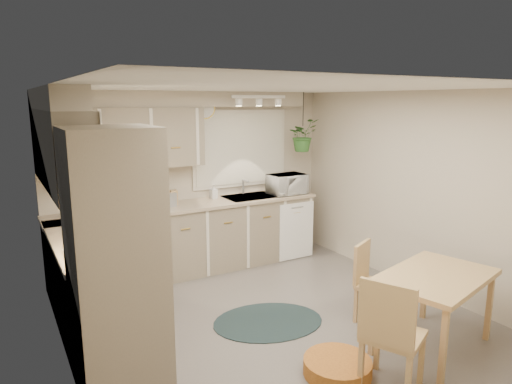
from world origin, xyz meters
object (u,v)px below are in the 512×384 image
dining_table (433,311)px  pet_bed (337,367)px  chair_left (394,332)px  chair_back (377,284)px  microwave (287,182)px  braided_rug (268,321)px

dining_table → pet_bed: size_ratio=1.98×
dining_table → chair_left: 0.84m
chair_back → microwave: 2.33m
braided_rug → pet_bed: (0.02, -1.09, 0.06)m
dining_table → microwave: 2.95m
chair_left → pet_bed: (-0.26, 0.35, -0.42)m
dining_table → chair_left: bearing=-162.0°
chair_left → braided_rug: chair_left is taller
braided_rug → microwave: size_ratio=2.19×
pet_bed → microwave: 3.22m
dining_table → chair_back: bearing=96.6°
chair_back → microwave: microwave is taller
microwave → chair_left: bearing=-111.9°
microwave → chair_back: bearing=-101.8°
dining_table → braided_rug: bearing=132.2°
chair_left → chair_back: chair_left is taller
chair_left → microwave: size_ratio=1.83×
microwave → dining_table: bearing=-98.4°
pet_bed → microwave: microwave is taller
chair_left → chair_back: bearing=115.7°
chair_left → microwave: microwave is taller
dining_table → microwave: size_ratio=2.17×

